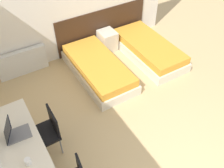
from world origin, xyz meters
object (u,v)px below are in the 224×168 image
at_px(bed_near_door, 148,49).
at_px(bed_near_window, 98,69).
at_px(nightstand, 107,40).
at_px(chair_near_laptop, 46,131).
at_px(laptop, 15,133).

bearing_deg(bed_near_door, bed_near_window, 180.00).
distance_m(bed_near_door, nightstand, 1.02).
height_order(bed_near_window, nightstand, nightstand).
bearing_deg(chair_near_laptop, laptop, -166.74).
relative_size(bed_near_door, nightstand, 4.01).
height_order(chair_near_laptop, laptop, laptop).
distance_m(bed_near_window, laptop, 2.46).
bearing_deg(laptop, bed_near_door, 24.76).
relative_size(bed_near_door, chair_near_laptop, 2.32).
height_order(bed_near_door, laptop, laptop).
relative_size(nightstand, laptop, 1.36).
distance_m(nightstand, chair_near_laptop, 2.99).
bearing_deg(bed_near_window, laptop, -146.80).
xyz_separation_m(bed_near_window, chair_near_laptop, (-1.57, -1.20, 0.28)).
xyz_separation_m(bed_near_window, bed_near_door, (1.36, 0.00, 0.00)).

